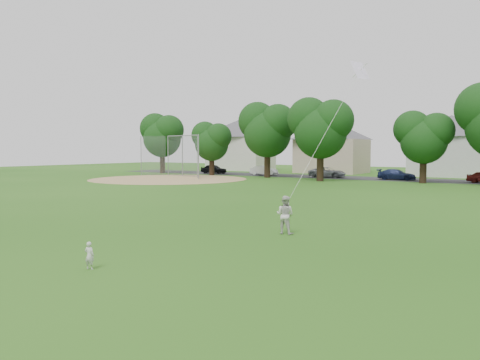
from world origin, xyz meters
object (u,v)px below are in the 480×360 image
Objects in this scene: toddler at (89,255)px; older_boy at (285,215)px; kite at (324,136)px; baseball_backstop at (179,156)px.

toddler is 8.30m from older_boy.
older_boy reaches higher than toddler.
kite is (0.87, 1.80, 3.22)m from older_boy.
older_boy is 41.24m from baseball_backstop.
older_boy is 0.22× the size of kite.
baseball_backstop reaches higher than older_boy.
kite reaches higher than toddler.
baseball_backstop is at bearing -44.79° from older_boy.
toddler is at bearing 74.41° from older_boy.
kite is 0.61× the size of baseball_backstop.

